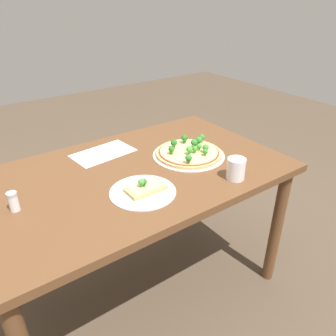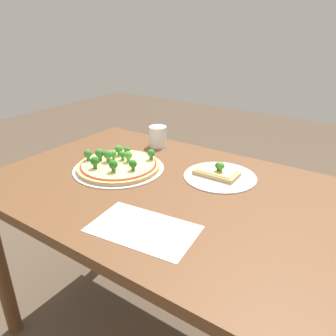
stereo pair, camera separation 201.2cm
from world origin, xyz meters
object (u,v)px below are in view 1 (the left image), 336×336
Objects in this scene: dining_table at (135,187)px; pizza_tray_whole at (189,152)px; drinking_cup at (236,169)px; pizza_tray_slice at (144,190)px; condiment_shaker at (13,201)px.

dining_table is 3.91× the size of pizza_tray_whole.
pizza_tray_whole is 0.30m from drinking_cup.
pizza_tray_whole is 0.39m from pizza_tray_slice.
drinking_cup is (0.38, -0.14, 0.04)m from pizza_tray_slice.
pizza_tray_slice is (-0.36, -0.16, -0.01)m from pizza_tray_whole.
drinking_cup is (0.32, -0.32, 0.14)m from dining_table.
pizza_tray_whole is at bearing 93.89° from drinking_cup.
dining_table is at bearing 72.08° from pizza_tray_slice.
pizza_tray_slice is 0.49m from condiment_shaker.
pizza_tray_slice is at bearing -156.36° from pizza_tray_whole.
drinking_cup is at bearing -86.11° from pizza_tray_whole.
drinking_cup reaches higher than dining_table.
dining_table is 0.21m from pizza_tray_slice.
dining_table is 0.53m from condiment_shaker.
pizza_tray_slice is at bearing -20.34° from condiment_shaker.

